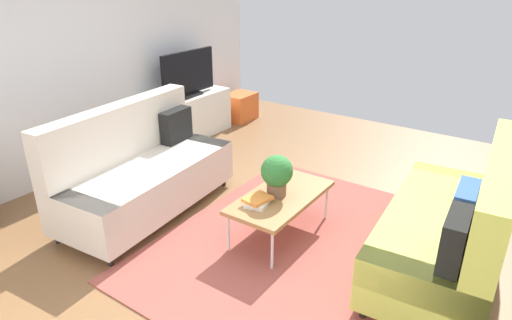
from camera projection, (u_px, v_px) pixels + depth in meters
ground_plane at (272, 237)px, 4.19m from camera, size 7.68×7.68×0.00m
wall_far at (69, 52)px, 5.08m from camera, size 6.40×0.12×2.90m
area_rug at (296, 243)px, 4.09m from camera, size 2.90×2.20×0.01m
couch_beige at (142, 171)px, 4.51m from camera, size 1.97×1.00×1.10m
couch_green at (452, 226)px, 3.53m from camera, size 1.96×0.98×1.10m
coffee_table at (281, 198)px, 4.08m from camera, size 1.10×0.56×0.42m
tv_console at (190, 117)px, 6.53m from camera, size 1.40×0.44×0.64m
tv at (188, 74)px, 6.27m from camera, size 1.00×0.20×0.64m
storage_trunk at (240, 107)px, 7.35m from camera, size 0.52×0.40×0.44m
potted_plant at (277, 173)px, 3.99m from camera, size 0.29×0.29×0.39m
table_book_0 at (258, 202)px, 3.91m from camera, size 0.27×0.23×0.04m
table_book_1 at (258, 199)px, 3.90m from camera, size 0.26×0.21×0.03m
vase_0 at (156, 98)px, 5.96m from camera, size 0.11×0.11×0.18m
bottle_0 at (170, 97)px, 6.04m from camera, size 0.06×0.06×0.17m
bottle_1 at (175, 94)px, 6.12m from camera, size 0.05×0.05×0.19m
bottle_2 at (180, 92)px, 6.19m from camera, size 0.04×0.04×0.20m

